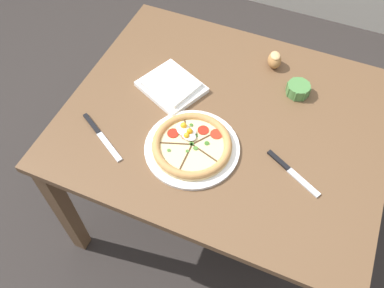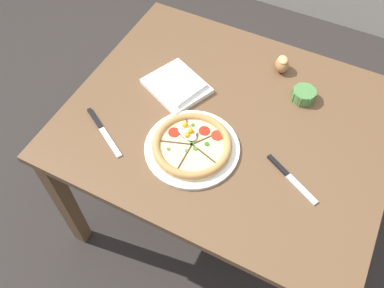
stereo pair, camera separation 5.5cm
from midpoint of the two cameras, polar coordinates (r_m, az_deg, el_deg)
The scene contains 8 objects.
ground_plane at distance 2.15m, azimuth 2.71°, elevation -8.84°, with size 12.00×12.00×0.00m, color #2D2826.
dining_table at distance 1.60m, azimuth 3.61°, elevation 1.47°, with size 1.18×0.98×0.75m.
pizza at distance 1.41m, azimuth -1.12°, elevation -0.23°, with size 0.34×0.34×0.05m.
ramekin_bowl at distance 1.62m, azimuth 13.74°, elevation 7.49°, with size 0.09×0.09×0.05m.
napkin_folded at distance 1.60m, azimuth -3.90°, elevation 8.12°, with size 0.29×0.27×0.04m.
bread_piece_near at distance 1.70m, azimuth 10.60°, elevation 11.52°, with size 0.08×0.09×0.06m.
knife_main at distance 1.41m, azimuth 12.80°, elevation -3.93°, with size 0.21×0.12×0.01m.
knife_spare at distance 1.50m, azimuth -13.64°, elevation 1.05°, with size 0.23×0.14×0.01m.
Camera 1 is at (0.25, -0.92, 1.93)m, focal length 38.00 mm.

